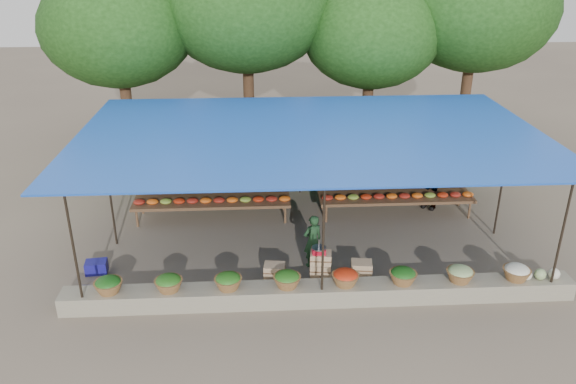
{
  "coord_description": "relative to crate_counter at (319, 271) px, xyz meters",
  "views": [
    {
      "loc": [
        -1.23,
        -12.48,
        6.83
      ],
      "look_at": [
        -0.51,
        0.2,
        1.21
      ],
      "focal_mm": 35.0,
      "sensor_mm": 36.0,
      "label": 1
    }
  ],
  "objects": [
    {
      "name": "produce_baskets",
      "position": [
        -0.14,
        -0.68,
        0.25
      ],
      "size": [
        8.98,
        0.58,
        0.34
      ],
      "color": "brown",
      "rests_on": "stone_curb"
    },
    {
      "name": "fruit_table_right",
      "position": [
        2.47,
        3.42,
        0.3
      ],
      "size": [
        4.21,
        0.95,
        0.93
      ],
      "color": "#48331C",
      "rests_on": "ground"
    },
    {
      "name": "stone_curb",
      "position": [
        -0.04,
        -0.68,
        -0.11
      ],
      "size": [
        10.6,
        0.55,
        0.4
      ],
      "primitive_type": "cube",
      "color": "gray",
      "rests_on": "ground"
    },
    {
      "name": "stall_canopy",
      "position": [
        -0.04,
        2.14,
        2.36
      ],
      "size": [
        10.8,
        6.6,
        2.82
      ],
      "color": "black",
      "rests_on": "ground"
    },
    {
      "name": "vendor_seated",
      "position": [
        -0.07,
        0.78,
        0.33
      ],
      "size": [
        0.55,
        0.47,
        1.28
      ],
      "primitive_type": "imported",
      "rotation": [
        0.0,
        0.0,
        3.56
      ],
      "color": "#1B3B1F",
      "rests_on": "ground"
    },
    {
      "name": "ground",
      "position": [
        -0.04,
        2.07,
        -0.31
      ],
      "size": [
        60.0,
        60.0,
        0.0
      ],
      "primitive_type": "plane",
      "color": "brown",
      "rests_on": "ground"
    },
    {
      "name": "tree_row",
      "position": [
        0.47,
        8.16,
        4.39
      ],
      "size": [
        16.51,
        5.5,
        7.12
      ],
      "color": "#341E13",
      "rests_on": "ground"
    },
    {
      "name": "crate_counter",
      "position": [
        0.0,
        0.0,
        0.0
      ],
      "size": [
        2.39,
        0.39,
        0.77
      ],
      "color": "tan",
      "rests_on": "ground"
    },
    {
      "name": "customer_mid",
      "position": [
        2.0,
        4.64,
        0.55
      ],
      "size": [
        1.26,
        1.2,
        1.72
      ],
      "primitive_type": "imported",
      "rotation": [
        0.0,
        0.0,
        0.7
      ],
      "color": "slate",
      "rests_on": "ground"
    },
    {
      "name": "blue_crate_front",
      "position": [
        -4.82,
        -0.38,
        -0.17
      ],
      "size": [
        0.49,
        0.38,
        0.28
      ],
      "primitive_type": "cube",
      "rotation": [
        0.0,
        0.0,
        -0.1
      ],
      "color": "navy",
      "rests_on": "ground"
    },
    {
      "name": "customer_right",
      "position": [
        3.53,
        3.71,
        0.54
      ],
      "size": [
        1.03,
        0.97,
        1.7
      ],
      "primitive_type": "imported",
      "rotation": [
        0.0,
        0.0,
        -0.72
      ],
      "color": "slate",
      "rests_on": "ground"
    },
    {
      "name": "weighing_scale",
      "position": [
        -0.02,
        0.0,
        0.54
      ],
      "size": [
        0.3,
        0.3,
        0.32
      ],
      "color": "red",
      "rests_on": "crate_counter"
    },
    {
      "name": "customer_left",
      "position": [
        -4.19,
        4.3,
        0.52
      ],
      "size": [
        0.86,
        0.69,
        1.67
      ],
      "primitive_type": "imported",
      "rotation": [
        0.0,
        0.0,
        -0.07
      ],
      "color": "slate",
      "rests_on": "ground"
    },
    {
      "name": "blue_crate_back",
      "position": [
        -4.99,
        0.74,
        -0.17
      ],
      "size": [
        0.5,
        0.38,
        0.28
      ],
      "primitive_type": "cube",
      "rotation": [
        0.0,
        0.0,
        0.1
      ],
      "color": "navy",
      "rests_on": "ground"
    },
    {
      "name": "fruit_table_left",
      "position": [
        -2.53,
        3.42,
        0.3
      ],
      "size": [
        4.21,
        0.95,
        0.93
      ],
      "color": "#48331C",
      "rests_on": "ground"
    },
    {
      "name": "netting_backdrop",
      "position": [
        -0.04,
        5.22,
        0.94
      ],
      "size": [
        10.6,
        0.06,
        2.5
      ],
      "primitive_type": "cube",
      "color": "#1D4A1A",
      "rests_on": "ground"
    }
  ]
}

